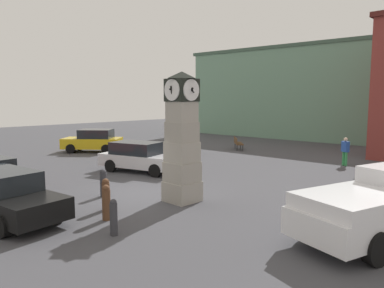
% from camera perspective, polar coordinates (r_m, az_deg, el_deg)
% --- Properties ---
extents(ground_plane, '(78.88, 78.88, 0.00)m').
position_cam_1_polar(ground_plane, '(15.04, -8.15, -7.55)').
color(ground_plane, '#424247').
extents(clock_tower, '(1.22, 1.21, 4.70)m').
position_cam_1_polar(clock_tower, '(13.49, -1.53, 0.40)').
color(clock_tower, '#9F9A90').
rests_on(clock_tower, ground_plane).
extents(bollard_near_tower, '(0.26, 0.26, 1.07)m').
position_cam_1_polar(bollard_near_tower, '(14.82, -13.34, -5.73)').
color(bollard_near_tower, '#333338').
rests_on(bollard_near_tower, ground_plane).
extents(bollard_mid_row, '(0.26, 0.26, 1.08)m').
position_cam_1_polar(bollard_mid_row, '(13.04, -13.00, -7.44)').
color(bollard_mid_row, brown).
rests_on(bollard_mid_row, ground_plane).
extents(bollard_far_row, '(0.26, 0.26, 1.12)m').
position_cam_1_polar(bollard_far_row, '(12.00, -12.93, -8.63)').
color(bollard_far_row, brown).
rests_on(bollard_far_row, ground_plane).
extents(bollard_end_row, '(0.21, 0.21, 1.02)m').
position_cam_1_polar(bollard_end_row, '(10.68, -11.86, -10.82)').
color(bollard_end_row, '#333338').
rests_on(bollard_end_row, ground_plane).
extents(car_by_building, '(4.74, 2.38, 1.52)m').
position_cam_1_polar(car_by_building, '(13.09, -26.76, -6.96)').
color(car_by_building, black).
rests_on(car_by_building, ground_plane).
extents(car_far_lot, '(4.14, 3.95, 1.59)m').
position_cam_1_polar(car_far_lot, '(27.12, -14.80, 0.52)').
color(car_far_lot, gold).
rests_on(car_far_lot, ground_plane).
extents(car_end_of_row, '(4.68, 2.91, 1.52)m').
position_cam_1_polar(car_end_of_row, '(19.38, -7.92, -1.93)').
color(car_end_of_row, silver).
rests_on(car_end_of_row, ground_plane).
extents(bench, '(1.50, 1.51, 0.90)m').
position_cam_1_polar(bench, '(27.59, 6.97, 0.23)').
color(bench, brown).
rests_on(bench, ground_plane).
extents(pedestrian_crossing_lot, '(0.34, 0.45, 1.76)m').
position_cam_1_polar(pedestrian_crossing_lot, '(24.83, 0.62, 0.66)').
color(pedestrian_crossing_lot, '#3F3F47').
rests_on(pedestrian_crossing_lot, ground_plane).
extents(pedestrian_by_cars, '(0.46, 0.39, 1.58)m').
position_cam_1_polar(pedestrian_by_cars, '(22.51, 22.31, -0.82)').
color(pedestrian_by_cars, '#338C4C').
rests_on(pedestrian_by_cars, ground_plane).
extents(warehouse_blue_far, '(18.65, 7.41, 8.51)m').
position_cam_1_polar(warehouse_blue_far, '(38.24, 13.82, 7.58)').
color(warehouse_blue_far, gray).
rests_on(warehouse_blue_far, ground_plane).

